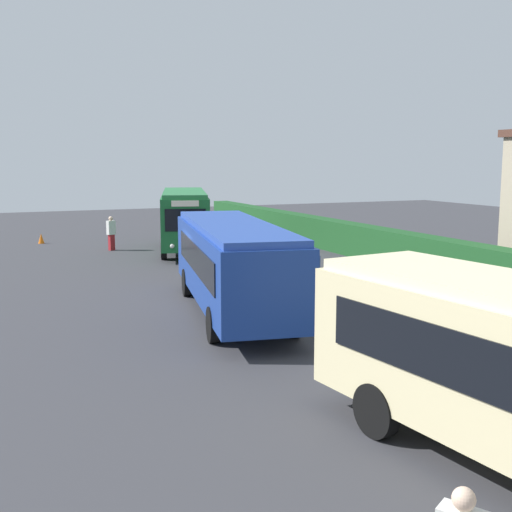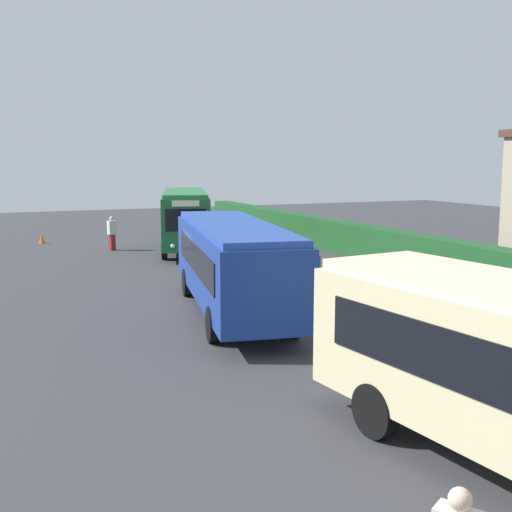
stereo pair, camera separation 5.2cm
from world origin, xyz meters
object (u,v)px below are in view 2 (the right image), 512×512
object	(u,v)px
person_center	(314,273)
traffic_cone	(42,238)
bus_green	(185,217)
bus_blue	(233,261)
person_left	(112,232)

from	to	relation	value
person_center	traffic_cone	distance (m)	21.25
bus_green	bus_blue	bearing A→B (deg)	5.43
bus_blue	traffic_cone	distance (m)	21.36
person_left	traffic_cone	xyz separation A→B (m)	(-4.59, -3.30, -0.70)
person_left	person_center	bearing A→B (deg)	173.51
bus_blue	traffic_cone	bearing A→B (deg)	21.73
person_center	traffic_cone	bearing A→B (deg)	-105.66
bus_blue	person_center	world-z (taller)	bus_blue
bus_blue	person_left	distance (m)	16.36
person_center	traffic_cone	world-z (taller)	person_center
traffic_cone	person_left	bearing A→B (deg)	35.71
person_center	person_left	bearing A→B (deg)	-110.83
bus_green	person_center	size ratio (longest dim) A/B	5.12
person_center	bus_green	bearing A→B (deg)	-123.35
bus_blue	person_center	size ratio (longest dim) A/B	5.85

